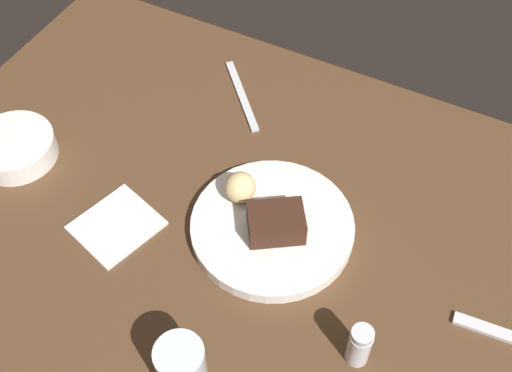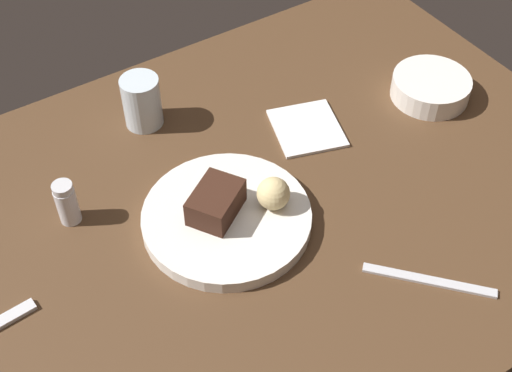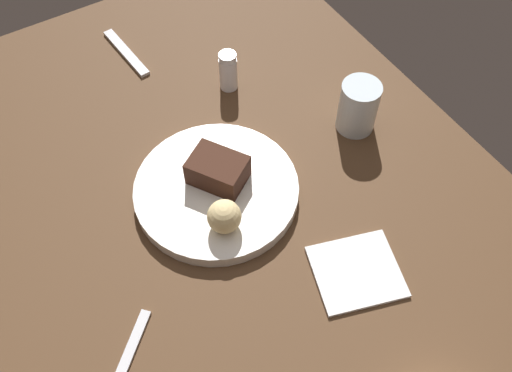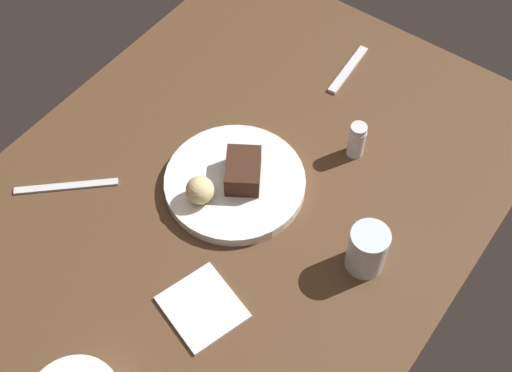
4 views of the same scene
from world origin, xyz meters
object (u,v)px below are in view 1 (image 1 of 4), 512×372
at_px(water_glass, 182,367).
at_px(dessert_spoon, 506,337).
at_px(chocolate_cake_slice, 277,221).
at_px(side_bowl, 15,148).
at_px(butter_knife, 242,95).
at_px(bread_roll, 240,187).
at_px(folded_napkin, 116,225).
at_px(salt_shaker, 359,345).
at_px(dessert_plate, 272,227).

distance_m(water_glass, dessert_spoon, 0.46).
xyz_separation_m(chocolate_cake_slice, side_bowl, (-0.48, -0.05, -0.02)).
relative_size(dessert_spoon, butter_knife, 0.79).
bearing_deg(dessert_spoon, butter_knife, 150.18).
bearing_deg(bread_roll, water_glass, -76.49).
bearing_deg(folded_napkin, dessert_spoon, 8.74).
bearing_deg(side_bowl, water_glass, -24.76).
bearing_deg(side_bowl, folded_napkin, -10.96).
bearing_deg(butter_knife, bread_roll, 164.48).
distance_m(salt_shaker, water_glass, 0.24).
bearing_deg(chocolate_cake_slice, folded_napkin, -157.42).
bearing_deg(water_glass, bread_roll, 103.51).
distance_m(side_bowl, folded_napkin, 0.24).
bearing_deg(dessert_plate, dessert_spoon, -1.99).
distance_m(chocolate_cake_slice, dessert_spoon, 0.37).
xyz_separation_m(water_glass, dessert_spoon, (0.37, 0.26, -0.04)).
bearing_deg(folded_napkin, bread_roll, 39.44).
bearing_deg(butter_knife, water_glass, 156.83).
relative_size(bread_roll, folded_napkin, 0.41).
height_order(chocolate_cake_slice, water_glass, water_glass).
xyz_separation_m(dessert_plate, folded_napkin, (-0.23, -0.11, -0.01)).
relative_size(bread_roll, salt_shaker, 0.66).
bearing_deg(water_glass, chocolate_cake_slice, 88.15).
distance_m(bread_roll, side_bowl, 0.41).
height_order(dessert_plate, dessert_spoon, dessert_plate).
xyz_separation_m(dessert_spoon, folded_napkin, (-0.60, -0.09, -0.00)).
xyz_separation_m(salt_shaker, dessert_spoon, (0.18, 0.12, -0.03)).
height_order(salt_shaker, side_bowl, salt_shaker).
distance_m(chocolate_cake_slice, butter_knife, 0.33).
xyz_separation_m(butter_knife, folded_napkin, (-0.04, -0.36, 0.00)).
bearing_deg(salt_shaker, bread_roll, 149.18).
relative_size(bread_roll, butter_knife, 0.27).
relative_size(dessert_plate, salt_shaker, 3.39).
xyz_separation_m(water_glass, butter_knife, (-0.19, 0.52, -0.04)).
bearing_deg(water_glass, dessert_plate, 90.52).
height_order(bread_roll, butter_knife, bread_roll).
bearing_deg(dessert_spoon, water_glass, -149.78).
relative_size(side_bowl, folded_napkin, 1.15).
relative_size(water_glass, folded_napkin, 0.76).
bearing_deg(folded_napkin, dessert_plate, 25.07).
distance_m(side_bowl, butter_knife, 0.42).
relative_size(salt_shaker, water_glass, 0.82).
height_order(side_bowl, folded_napkin, side_bowl).
bearing_deg(butter_knife, salt_shaker, -178.06).
bearing_deg(side_bowl, chocolate_cake_slice, 6.24).
xyz_separation_m(dessert_plate, water_glass, (0.00, -0.28, 0.04)).
bearing_deg(salt_shaker, butter_knife, 134.96).
relative_size(salt_shaker, butter_knife, 0.40).
xyz_separation_m(chocolate_cake_slice, butter_knife, (-0.20, 0.26, -0.04)).
height_order(chocolate_cake_slice, side_bowl, chocolate_cake_slice).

